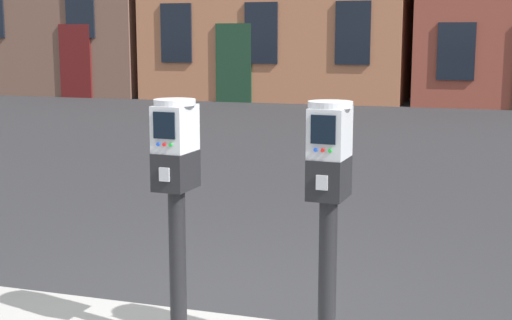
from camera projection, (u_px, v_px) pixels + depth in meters
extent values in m
cylinder|color=black|center=(178.00, 267.00, 3.85)|extent=(0.10, 0.10, 0.85)
cube|color=black|center=(176.00, 170.00, 3.76)|extent=(0.18, 0.25, 0.20)
cube|color=#A5A8AD|center=(164.00, 175.00, 3.64)|extent=(0.06, 0.02, 0.07)
cube|color=#B7BABF|center=(175.00, 128.00, 3.72)|extent=(0.18, 0.24, 0.24)
cube|color=black|center=(164.00, 125.00, 3.61)|extent=(0.12, 0.02, 0.13)
cylinder|color=blue|center=(158.00, 144.00, 3.64)|extent=(0.02, 0.01, 0.02)
cylinder|color=red|center=(164.00, 145.00, 3.62)|extent=(0.02, 0.01, 0.02)
cylinder|color=green|center=(170.00, 145.00, 3.61)|extent=(0.02, 0.01, 0.02)
cylinder|color=#B7BABF|center=(175.00, 102.00, 3.70)|extent=(0.23, 0.23, 0.03)
cylinder|color=black|center=(327.00, 282.00, 3.61)|extent=(0.10, 0.10, 0.86)
cube|color=black|center=(329.00, 178.00, 3.52)|extent=(0.18, 0.25, 0.20)
cube|color=#A5A8AD|center=(322.00, 183.00, 3.40)|extent=(0.06, 0.02, 0.07)
cube|color=#B7BABF|center=(330.00, 133.00, 3.48)|extent=(0.18, 0.24, 0.24)
cube|color=black|center=(323.00, 130.00, 3.37)|extent=(0.12, 0.02, 0.14)
cylinder|color=blue|center=(315.00, 150.00, 3.39)|extent=(0.02, 0.01, 0.02)
cylinder|color=red|center=(323.00, 150.00, 3.38)|extent=(0.02, 0.01, 0.02)
cylinder|color=green|center=(330.00, 151.00, 3.37)|extent=(0.02, 0.01, 0.02)
cylinder|color=#B7BABF|center=(330.00, 104.00, 3.46)|extent=(0.23, 0.23, 0.03)
cube|color=black|center=(80.00, 9.00, 20.60)|extent=(0.90, 0.06, 1.60)
cube|color=#591414|center=(75.00, 61.00, 20.92)|extent=(1.00, 0.07, 2.10)
cube|color=black|center=(176.00, 33.00, 19.83)|extent=(0.90, 0.06, 1.60)
cube|color=black|center=(261.00, 33.00, 19.10)|extent=(0.90, 0.06, 1.60)
cube|color=black|center=(353.00, 33.00, 18.37)|extent=(0.90, 0.06, 1.60)
cube|color=#193823|center=(234.00, 63.00, 19.47)|extent=(1.00, 0.07, 2.10)
cube|color=black|center=(456.00, 51.00, 17.68)|extent=(0.90, 0.06, 1.40)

